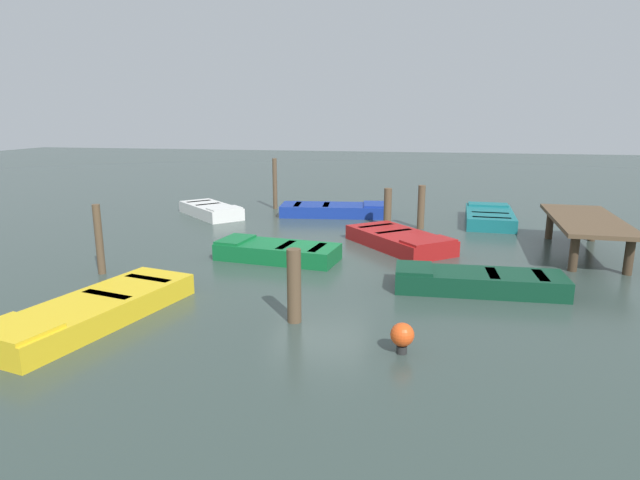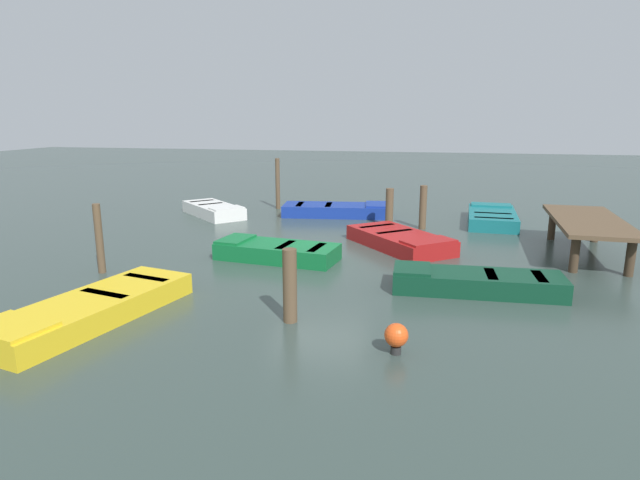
{
  "view_description": "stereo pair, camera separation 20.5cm",
  "coord_description": "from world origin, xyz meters",
  "px_view_note": "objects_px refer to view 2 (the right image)",
  "views": [
    {
      "loc": [
        13.09,
        2.67,
        3.49
      ],
      "look_at": [
        0.0,
        0.0,
        0.35
      ],
      "focal_mm": 29.8,
      "sensor_mm": 36.0,
      "label": 1
    },
    {
      "loc": [
        13.04,
        2.87,
        3.49
      ],
      "look_at": [
        0.0,
        0.0,
        0.35
      ],
      "focal_mm": 29.8,
      "sensor_mm": 36.0,
      "label": 2
    }
  ],
  "objects_px": {
    "mooring_piling_center": "(290,286)",
    "marker_buoy": "(396,336)",
    "mooring_piling_mid_right": "(99,239)",
    "dock_segment": "(588,224)",
    "rowboat_red": "(400,240)",
    "rowboat_white": "(214,210)",
    "rowboat_teal": "(492,217)",
    "mooring_piling_near_left": "(423,207)",
    "rowboat_dark_green": "(476,282)",
    "rowboat_yellow": "(91,309)",
    "mooring_piling_mid_left": "(389,208)",
    "mooring_piling_far_right": "(278,184)",
    "rowboat_green": "(276,251)",
    "rowboat_blue": "(337,210)"
  },
  "relations": [
    {
      "from": "rowboat_teal",
      "to": "mooring_piling_center",
      "type": "height_order",
      "value": "mooring_piling_center"
    },
    {
      "from": "mooring_piling_mid_left",
      "to": "rowboat_red",
      "type": "bearing_deg",
      "value": 11.13
    },
    {
      "from": "rowboat_teal",
      "to": "rowboat_green",
      "type": "bearing_deg",
      "value": 138.92
    },
    {
      "from": "rowboat_green",
      "to": "mooring_piling_center",
      "type": "bearing_deg",
      "value": 117.64
    },
    {
      "from": "marker_buoy",
      "to": "mooring_piling_mid_right",
      "type": "bearing_deg",
      "value": -112.29
    },
    {
      "from": "rowboat_white",
      "to": "mooring_piling_near_left",
      "type": "relative_size",
      "value": 2.16
    },
    {
      "from": "mooring_piling_mid_left",
      "to": "mooring_piling_near_left",
      "type": "bearing_deg",
      "value": 81.42
    },
    {
      "from": "rowboat_dark_green",
      "to": "marker_buoy",
      "type": "bearing_deg",
      "value": 65.35
    },
    {
      "from": "marker_buoy",
      "to": "rowboat_green",
      "type": "bearing_deg",
      "value": -145.1
    },
    {
      "from": "rowboat_green",
      "to": "rowboat_red",
      "type": "bearing_deg",
      "value": -139.86
    },
    {
      "from": "rowboat_teal",
      "to": "rowboat_white",
      "type": "relative_size",
      "value": 1.09
    },
    {
      "from": "rowboat_white",
      "to": "mooring_piling_far_right",
      "type": "relative_size",
      "value": 1.54
    },
    {
      "from": "rowboat_dark_green",
      "to": "mooring_piling_mid_right",
      "type": "relative_size",
      "value": 2.14
    },
    {
      "from": "mooring_piling_center",
      "to": "rowboat_dark_green",
      "type": "bearing_deg",
      "value": 125.82
    },
    {
      "from": "mooring_piling_mid_left",
      "to": "mooring_piling_far_right",
      "type": "relative_size",
      "value": 0.64
    },
    {
      "from": "dock_segment",
      "to": "mooring_piling_near_left",
      "type": "height_order",
      "value": "mooring_piling_near_left"
    },
    {
      "from": "rowboat_red",
      "to": "rowboat_teal",
      "type": "bearing_deg",
      "value": 105.52
    },
    {
      "from": "rowboat_red",
      "to": "rowboat_white",
      "type": "relative_size",
      "value": 1.14
    },
    {
      "from": "rowboat_yellow",
      "to": "rowboat_white",
      "type": "height_order",
      "value": "same"
    },
    {
      "from": "rowboat_white",
      "to": "mooring_piling_center",
      "type": "distance_m",
      "value": 10.52
    },
    {
      "from": "marker_buoy",
      "to": "rowboat_yellow",
      "type": "bearing_deg",
      "value": -92.19
    },
    {
      "from": "mooring_piling_near_left",
      "to": "rowboat_yellow",
      "type": "bearing_deg",
      "value": -30.8
    },
    {
      "from": "dock_segment",
      "to": "rowboat_white",
      "type": "height_order",
      "value": "dock_segment"
    },
    {
      "from": "rowboat_blue",
      "to": "rowboat_white",
      "type": "height_order",
      "value": "same"
    },
    {
      "from": "rowboat_blue",
      "to": "mooring_piling_far_right",
      "type": "xyz_separation_m",
      "value": [
        -0.98,
        -2.5,
        0.74
      ]
    },
    {
      "from": "mooring_piling_mid_right",
      "to": "mooring_piling_near_left",
      "type": "bearing_deg",
      "value": 132.76
    },
    {
      "from": "mooring_piling_mid_right",
      "to": "dock_segment",
      "type": "bearing_deg",
      "value": 109.87
    },
    {
      "from": "rowboat_blue",
      "to": "rowboat_green",
      "type": "xyz_separation_m",
      "value": [
        6.13,
        -0.39,
        0.0
      ]
    },
    {
      "from": "rowboat_blue",
      "to": "rowboat_yellow",
      "type": "bearing_deg",
      "value": -109.29
    },
    {
      "from": "mooring_piling_far_right",
      "to": "marker_buoy",
      "type": "distance_m",
      "value": 13.09
    },
    {
      "from": "rowboat_dark_green",
      "to": "rowboat_yellow",
      "type": "height_order",
      "value": "same"
    },
    {
      "from": "rowboat_dark_green",
      "to": "rowboat_yellow",
      "type": "relative_size",
      "value": 0.84
    },
    {
      "from": "mooring_piling_center",
      "to": "mooring_piling_near_left",
      "type": "xyz_separation_m",
      "value": [
        -8.36,
        1.99,
        0.04
      ]
    },
    {
      "from": "dock_segment",
      "to": "marker_buoy",
      "type": "height_order",
      "value": "dock_segment"
    },
    {
      "from": "rowboat_blue",
      "to": "mooring_piling_far_right",
      "type": "distance_m",
      "value": 2.79
    },
    {
      "from": "mooring_piling_center",
      "to": "dock_segment",
      "type": "bearing_deg",
      "value": 133.97
    },
    {
      "from": "rowboat_red",
      "to": "rowboat_dark_green",
      "type": "height_order",
      "value": "same"
    },
    {
      "from": "mooring_piling_far_right",
      "to": "mooring_piling_center",
      "type": "bearing_deg",
      "value": 17.88
    },
    {
      "from": "rowboat_blue",
      "to": "mooring_piling_center",
      "type": "bearing_deg",
      "value": -90.86
    },
    {
      "from": "rowboat_yellow",
      "to": "rowboat_teal",
      "type": "height_order",
      "value": "same"
    },
    {
      "from": "dock_segment",
      "to": "rowboat_teal",
      "type": "height_order",
      "value": "dock_segment"
    },
    {
      "from": "mooring_piling_mid_right",
      "to": "rowboat_dark_green",
      "type": "bearing_deg",
      "value": 92.95
    },
    {
      "from": "rowboat_teal",
      "to": "mooring_piling_near_left",
      "type": "height_order",
      "value": "mooring_piling_near_left"
    },
    {
      "from": "mooring_piling_center",
      "to": "marker_buoy",
      "type": "xyz_separation_m",
      "value": [
        0.9,
        1.89,
        -0.36
      ]
    },
    {
      "from": "dock_segment",
      "to": "rowboat_green",
      "type": "height_order",
      "value": "dock_segment"
    },
    {
      "from": "rowboat_dark_green",
      "to": "mooring_piling_near_left",
      "type": "xyz_separation_m",
      "value": [
        -6.02,
        -1.25,
        0.47
      ]
    },
    {
      "from": "rowboat_red",
      "to": "rowboat_teal",
      "type": "relative_size",
      "value": 1.04
    },
    {
      "from": "rowboat_yellow",
      "to": "mooring_piling_center",
      "type": "distance_m",
      "value": 3.51
    },
    {
      "from": "rowboat_yellow",
      "to": "mooring_piling_center",
      "type": "height_order",
      "value": "mooring_piling_center"
    },
    {
      "from": "rowboat_teal",
      "to": "marker_buoy",
      "type": "bearing_deg",
      "value": 170.57
    }
  ]
}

